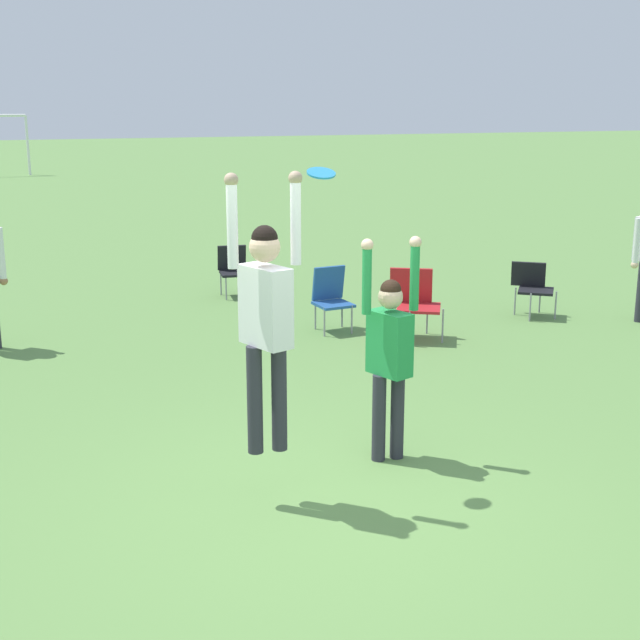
{
  "coord_description": "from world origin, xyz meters",
  "views": [
    {
      "loc": [
        -2.03,
        -6.07,
        3.13
      ],
      "look_at": [
        0.23,
        0.73,
        1.3
      ],
      "focal_mm": 50.0,
      "sensor_mm": 36.0,
      "label": 1
    }
  ],
  "objects_px": {
    "person_jumping": "(266,308)",
    "camping_chair_0": "(415,299)",
    "camping_chair_1": "(533,285)",
    "person_defending": "(390,346)",
    "frisbee": "(321,173)",
    "camping_chair_2": "(331,295)",
    "camping_chair_3": "(234,267)"
  },
  "relations": [
    {
      "from": "person_jumping",
      "to": "frisbee",
      "type": "relative_size",
      "value": 9.55
    },
    {
      "from": "person_defending",
      "to": "camping_chair_0",
      "type": "relative_size",
      "value": 2.16
    },
    {
      "from": "camping_chair_0",
      "to": "person_defending",
      "type": "bearing_deg",
      "value": 89.31
    },
    {
      "from": "person_defending",
      "to": "camping_chair_2",
      "type": "xyz_separation_m",
      "value": [
        0.97,
        4.33,
        -0.54
      ]
    },
    {
      "from": "camping_chair_1",
      "to": "camping_chair_3",
      "type": "xyz_separation_m",
      "value": [
        -3.79,
        2.65,
        0.0
      ]
    },
    {
      "from": "person_jumping",
      "to": "camping_chair_0",
      "type": "xyz_separation_m",
      "value": [
        3.11,
        4.11,
        -1.05
      ]
    },
    {
      "from": "person_jumping",
      "to": "camping_chair_0",
      "type": "bearing_deg",
      "value": -59.36
    },
    {
      "from": "frisbee",
      "to": "camping_chair_0",
      "type": "distance_m",
      "value": 5.02
    },
    {
      "from": "camping_chair_0",
      "to": "frisbee",
      "type": "bearing_deg",
      "value": 82.92
    },
    {
      "from": "camping_chair_2",
      "to": "camping_chair_3",
      "type": "xyz_separation_m",
      "value": [
        -0.77,
        2.5,
        -0.03
      ]
    },
    {
      "from": "frisbee",
      "to": "camping_chair_1",
      "type": "relative_size",
      "value": 0.29
    },
    {
      "from": "person_defending",
      "to": "camping_chair_1",
      "type": "bearing_deg",
      "value": 114.04
    },
    {
      "from": "person_defending",
      "to": "camping_chair_2",
      "type": "relative_size",
      "value": 2.28
    },
    {
      "from": "camping_chair_3",
      "to": "camping_chair_1",
      "type": "bearing_deg",
      "value": 149.85
    },
    {
      "from": "person_defending",
      "to": "camping_chair_1",
      "type": "height_order",
      "value": "person_defending"
    },
    {
      "from": "frisbee",
      "to": "camping_chair_2",
      "type": "bearing_deg",
      "value": 69.96
    },
    {
      "from": "frisbee",
      "to": "camping_chair_3",
      "type": "distance_m",
      "value": 7.39
    },
    {
      "from": "camping_chair_1",
      "to": "camping_chair_2",
      "type": "distance_m",
      "value": 3.03
    },
    {
      "from": "camping_chair_2",
      "to": "camping_chair_3",
      "type": "bearing_deg",
      "value": -80.54
    },
    {
      "from": "person_defending",
      "to": "camping_chair_0",
      "type": "distance_m",
      "value": 4.1
    },
    {
      "from": "person_jumping",
      "to": "camping_chair_2",
      "type": "distance_m",
      "value": 5.41
    },
    {
      "from": "camping_chair_0",
      "to": "camping_chair_1",
      "type": "xyz_separation_m",
      "value": [
        2.11,
        0.57,
        -0.07
      ]
    },
    {
      "from": "camping_chair_2",
      "to": "camping_chair_3",
      "type": "relative_size",
      "value": 1.09
    },
    {
      "from": "frisbee",
      "to": "camping_chair_1",
      "type": "height_order",
      "value": "frisbee"
    },
    {
      "from": "person_defending",
      "to": "camping_chair_3",
      "type": "distance_m",
      "value": 6.86
    },
    {
      "from": "person_defending",
      "to": "frisbee",
      "type": "height_order",
      "value": "frisbee"
    },
    {
      "from": "camping_chair_1",
      "to": "person_jumping",
      "type": "bearing_deg",
      "value": 75.93
    },
    {
      "from": "person_jumping",
      "to": "camping_chair_1",
      "type": "relative_size",
      "value": 2.8
    },
    {
      "from": "person_defending",
      "to": "frisbee",
      "type": "relative_size",
      "value": 8.76
    },
    {
      "from": "frisbee",
      "to": "camping_chair_0",
      "type": "xyz_separation_m",
      "value": [
        2.57,
        3.82,
        -2.01
      ]
    },
    {
      "from": "person_jumping",
      "to": "camping_chair_0",
      "type": "relative_size",
      "value": 2.36
    },
    {
      "from": "person_jumping",
      "to": "camping_chair_2",
      "type": "relative_size",
      "value": 2.48
    }
  ]
}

